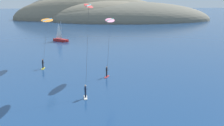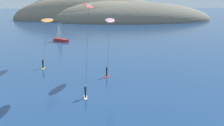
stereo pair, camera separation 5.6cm
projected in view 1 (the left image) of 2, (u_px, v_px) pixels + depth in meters
headland_island at (104, 20)px, 154.44m from camera, size 106.96×52.16×27.01m
sailboat_near at (61, 39)px, 78.97m from camera, size 5.08×4.68×5.70m
kitesurfer_pink at (110, 25)px, 44.54m from camera, size 2.63×5.86×9.01m
kitesurfer_orange at (47, 23)px, 51.22m from camera, size 2.39×8.05×8.44m
kitesurfer_red at (88, 13)px, 37.91m from camera, size 1.87×9.46×11.46m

